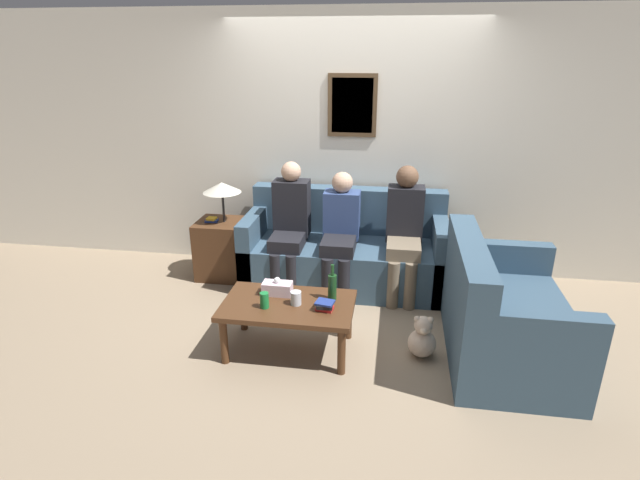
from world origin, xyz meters
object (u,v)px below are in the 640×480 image
(coffee_table, at_px, (288,310))
(wine_bottle, at_px, (332,286))
(couch_side, at_px, (501,318))
(couch_main, at_px, (345,252))
(person_middle, at_px, (340,229))
(person_left, at_px, (290,222))
(teddy_bear, at_px, (422,339))
(drinking_glass, at_px, (296,298))
(person_right, at_px, (404,227))

(coffee_table, relative_size, wine_bottle, 3.44)
(couch_side, relative_size, wine_bottle, 4.66)
(couch_main, distance_m, person_middle, 0.35)
(couch_side, bearing_deg, coffee_table, 96.44)
(wine_bottle, bearing_deg, person_left, 118.01)
(couch_main, height_order, teddy_bear, couch_main)
(drinking_glass, bearing_deg, coffee_table, 170.99)
(drinking_glass, xyz_separation_m, teddy_bear, (0.96, 0.09, -0.32))
(drinking_glass, height_order, person_right, person_right)
(coffee_table, xyz_separation_m, drinking_glass, (0.06, -0.01, 0.11))
(person_middle, relative_size, teddy_bear, 3.38)
(drinking_glass, height_order, teddy_bear, drinking_glass)
(drinking_glass, height_order, person_middle, person_middle)
(drinking_glass, relative_size, person_middle, 0.09)
(couch_main, height_order, person_right, person_right)
(wine_bottle, bearing_deg, person_middle, 93.29)
(couch_main, xyz_separation_m, person_left, (-0.53, -0.14, 0.34))
(teddy_bear, bearing_deg, drinking_glass, -174.89)
(wine_bottle, bearing_deg, couch_side, 3.04)
(wine_bottle, xyz_separation_m, person_middle, (-0.06, 1.01, 0.10))
(teddy_bear, bearing_deg, person_middle, 125.94)
(couch_side, bearing_deg, person_left, 62.21)
(couch_main, height_order, wine_bottle, couch_main)
(couch_main, distance_m, couch_side, 1.71)
(couch_side, xyz_separation_m, drinking_glass, (-1.54, -0.19, 0.14))
(person_left, distance_m, person_middle, 0.49)
(coffee_table, xyz_separation_m, person_left, (-0.23, 1.15, 0.31))
(couch_side, relative_size, person_right, 1.11)
(couch_side, xyz_separation_m, person_middle, (-1.34, 0.94, 0.31))
(person_middle, bearing_deg, drinking_glass, -100.08)
(couch_side, relative_size, drinking_glass, 12.86)
(person_left, relative_size, person_right, 1.00)
(person_middle, height_order, person_right, person_right)
(coffee_table, bearing_deg, person_right, 53.17)
(person_left, height_order, teddy_bear, person_left)
(wine_bottle, relative_size, person_middle, 0.25)
(coffee_table, bearing_deg, wine_bottle, 19.27)
(couch_main, relative_size, person_middle, 1.71)
(person_left, xyz_separation_m, person_middle, (0.49, -0.02, -0.04))
(coffee_table, distance_m, drinking_glass, 0.13)
(couch_side, bearing_deg, person_right, 37.33)
(couch_main, xyz_separation_m, couch_side, (1.30, -1.11, 0.00))
(couch_side, height_order, drinking_glass, couch_side)
(teddy_bear, bearing_deg, couch_main, 120.82)
(teddy_bear, bearing_deg, couch_side, 10.31)
(coffee_table, xyz_separation_m, teddy_bear, (1.03, 0.08, -0.21))
(couch_main, bearing_deg, person_right, -13.70)
(wine_bottle, bearing_deg, teddy_bear, -3.05)
(person_left, bearing_deg, person_right, 0.37)
(couch_main, relative_size, teddy_bear, 5.76)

